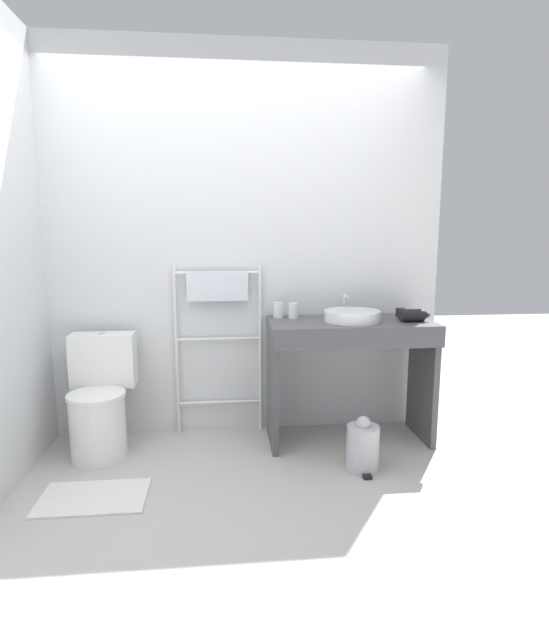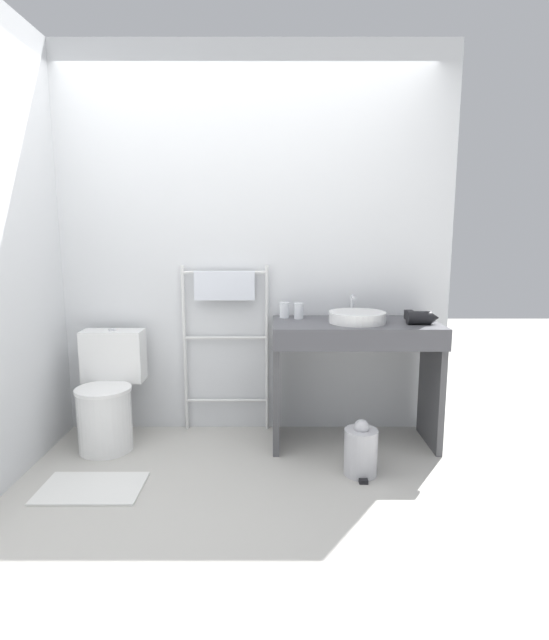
{
  "view_description": "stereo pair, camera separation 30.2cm",
  "coord_description": "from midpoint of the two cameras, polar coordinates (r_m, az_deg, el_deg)",
  "views": [
    {
      "loc": [
        -0.12,
        -2.2,
        1.39
      ],
      "look_at": [
        0.19,
        0.76,
        0.88
      ],
      "focal_mm": 28.0,
      "sensor_mm": 36.0,
      "label": 1
    },
    {
      "loc": [
        0.19,
        -2.21,
        1.39
      ],
      "look_at": [
        0.19,
        0.76,
        0.88
      ],
      "focal_mm": 28.0,
      "sensor_mm": 36.0,
      "label": 2
    }
  ],
  "objects": [
    {
      "name": "bath_mat",
      "position": [
        3.03,
        -22.87,
        -18.26
      ],
      "size": [
        0.56,
        0.36,
        0.01
      ],
      "primitive_type": "cube",
      "color": "silver",
      "rests_on": "ground_plane"
    },
    {
      "name": "cup_near_edge",
      "position": [
        3.37,
        -0.41,
        1.07
      ],
      "size": [
        0.06,
        0.06,
        0.11
      ],
      "color": "white",
      "rests_on": "vanity_counter"
    },
    {
      "name": "toilet",
      "position": [
        3.45,
        -21.75,
        -8.71
      ],
      "size": [
        0.41,
        0.51,
        0.76
      ],
      "color": "white",
      "rests_on": "ground_plane"
    },
    {
      "name": "ground_plane",
      "position": [
        2.61,
        -6.19,
        -22.55
      ],
      "size": [
        12.0,
        12.0,
        0.0
      ],
      "primitive_type": "plane",
      "color": "#B2AFA8"
    },
    {
      "name": "vanity_counter",
      "position": [
        3.34,
        6.06,
        -4.42
      ],
      "size": [
        1.07,
        0.53,
        0.83
      ],
      "color": "#4C4C51",
      "rests_on": "ground_plane"
    },
    {
      "name": "cup_near_wall",
      "position": [
        3.39,
        -2.09,
        1.13
      ],
      "size": [
        0.07,
        0.07,
        0.1
      ],
      "color": "white",
      "rests_on": "vanity_counter"
    },
    {
      "name": "trash_bin",
      "position": [
        3.07,
        7.21,
        -14.24
      ],
      "size": [
        0.2,
        0.23,
        0.34
      ],
      "color": "#B7B7BC",
      "rests_on": "ground_plane"
    },
    {
      "name": "sink_basin",
      "position": [
        3.27,
        6.29,
        0.49
      ],
      "size": [
        0.37,
        0.37,
        0.07
      ],
      "color": "white",
      "rests_on": "vanity_counter"
    },
    {
      "name": "towel_radiator",
      "position": [
        3.45,
        -8.97,
        0.97
      ],
      "size": [
        0.61,
        0.06,
        1.18
      ],
      "color": "silver",
      "rests_on": "ground_plane"
    },
    {
      "name": "wall_back",
      "position": [
        3.52,
        -6.49,
        8.58
      ],
      "size": [
        2.82,
        0.12,
        2.64
      ],
      "primitive_type": "cube",
      "color": "silver",
      "rests_on": "ground_plane"
    },
    {
      "name": "hair_dryer",
      "position": [
        3.33,
        13.03,
        0.55
      ],
      "size": [
        0.2,
        0.19,
        0.08
      ],
      "color": "black",
      "rests_on": "vanity_counter"
    },
    {
      "name": "faucet",
      "position": [
        3.46,
        5.62,
        2.0
      ],
      "size": [
        0.02,
        0.1,
        0.15
      ],
      "color": "silver",
      "rests_on": "vanity_counter"
    }
  ]
}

